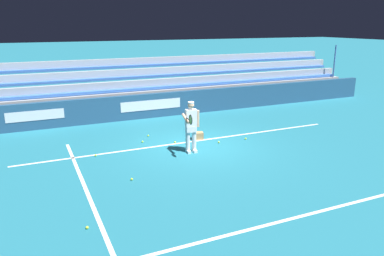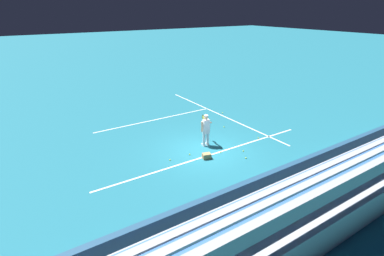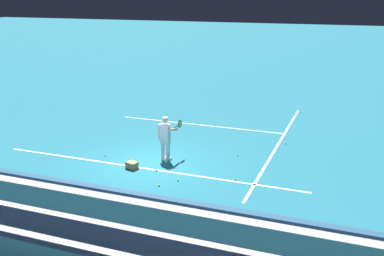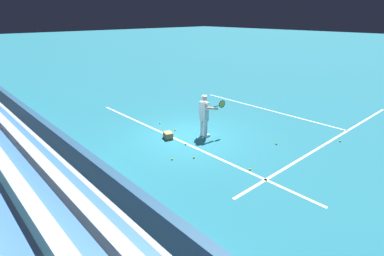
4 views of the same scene
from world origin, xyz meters
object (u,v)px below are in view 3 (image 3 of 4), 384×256
tennis_ball_near_player (235,179)px  tennis_ball_on_baseline (130,159)px  tennis_ball_toward_net (238,155)px  tennis_ball_far_left (159,185)px  tennis_ball_far_right (178,180)px  tennis_ball_by_box (105,155)px  tennis_player (166,138)px  tennis_ball_midcourt (286,143)px  tennis_ball_stray_back (157,170)px  ball_box_cardboard (132,165)px

tennis_ball_near_player → tennis_ball_on_baseline: size_ratio=1.00×
tennis_ball_toward_net → tennis_ball_far_left: size_ratio=1.00×
tennis_ball_far_right → tennis_ball_on_baseline: same height
tennis_ball_near_player → tennis_ball_on_baseline: same height
tennis_ball_near_player → tennis_ball_far_left: bearing=-147.9°
tennis_ball_on_baseline → tennis_ball_by_box: same height
tennis_ball_on_baseline → tennis_ball_by_box: 1.11m
tennis_player → tennis_ball_on_baseline: bearing=-160.2°
tennis_ball_toward_net → tennis_ball_far_right: size_ratio=1.00×
tennis_ball_far_right → tennis_ball_midcourt: bearing=61.6°
tennis_player → tennis_ball_near_player: bearing=-16.7°
tennis_ball_stray_back → tennis_player: bearing=96.3°
tennis_ball_midcourt → tennis_ball_on_baseline: 6.64m
ball_box_cardboard → tennis_ball_toward_net: bearing=39.4°
tennis_player → tennis_ball_midcourt: bearing=41.6°
tennis_ball_near_player → tennis_ball_stray_back: (-2.87, -0.23, 0.00)m
tennis_player → tennis_ball_toward_net: tennis_player is taller
tennis_player → tennis_ball_near_player: tennis_player is taller
tennis_ball_toward_net → tennis_ball_on_baseline: same height
tennis_ball_midcourt → tennis_ball_near_player: same height
tennis_ball_on_baseline → tennis_ball_stray_back: bearing=-24.5°
tennis_ball_near_player → tennis_player: bearing=163.3°
tennis_ball_toward_net → tennis_ball_stray_back: same height
tennis_ball_stray_back → tennis_ball_far_left: bearing=-61.5°
ball_box_cardboard → tennis_ball_stray_back: size_ratio=6.06×
ball_box_cardboard → tennis_ball_by_box: bearing=153.9°
tennis_ball_far_right → tennis_ball_near_player: (1.82, 0.76, 0.00)m
tennis_player → tennis_ball_on_baseline: 1.64m
tennis_ball_stray_back → tennis_ball_far_right: bearing=-26.8°
tennis_ball_toward_net → tennis_ball_far_left: (-1.69, -3.76, 0.00)m
tennis_ball_stray_back → tennis_ball_by_box: 2.64m
tennis_ball_toward_net → tennis_ball_midcourt: (1.54, 2.07, 0.00)m
tennis_ball_toward_net → tennis_ball_on_baseline: bearing=-152.8°
tennis_ball_on_baseline → ball_box_cardboard: bearing=-57.1°
tennis_ball_near_player → tennis_ball_on_baseline: 4.33m
tennis_ball_toward_net → tennis_ball_on_baseline: (-3.76, -1.93, 0.00)m
tennis_ball_midcourt → tennis_ball_near_player: 4.54m
tennis_ball_by_box → tennis_ball_on_baseline: bearing=-1.5°
tennis_ball_toward_net → tennis_ball_midcourt: 2.58m
tennis_player → tennis_ball_midcourt: size_ratio=25.98×
tennis_player → ball_box_cardboard: (-0.82, -1.23, -0.76)m
tennis_player → tennis_ball_on_baseline: tennis_player is taller
tennis_ball_by_box → tennis_ball_toward_net: bearing=21.4°
tennis_ball_near_player → tennis_ball_stray_back: size_ratio=1.00×
tennis_player → tennis_ball_toward_net: (2.44, 1.46, -0.86)m
tennis_player → ball_box_cardboard: size_ratio=4.29×
tennis_player → tennis_ball_toward_net: bearing=30.9°
tennis_ball_midcourt → tennis_ball_on_baseline: same height
ball_box_cardboard → tennis_ball_toward_net: ball_box_cardboard is taller
tennis_ball_far_right → tennis_ball_stray_back: same height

